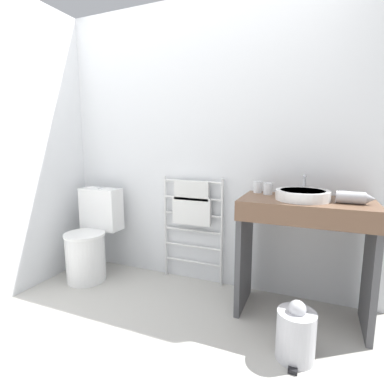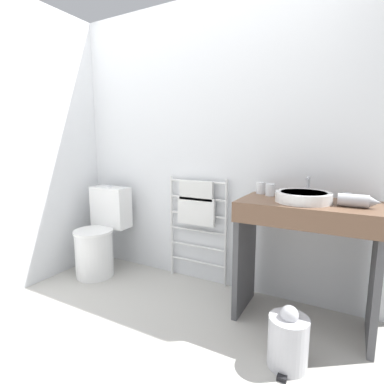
% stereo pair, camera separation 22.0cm
% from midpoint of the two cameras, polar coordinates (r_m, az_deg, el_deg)
% --- Properties ---
extents(ground_plane, '(12.00, 12.00, 0.00)m').
position_cam_midpoint_polar(ground_plane, '(2.00, -16.10, -29.87)').
color(ground_plane, '#B2AFA8').
extents(wall_back, '(2.91, 0.12, 2.44)m').
position_cam_midpoint_polar(wall_back, '(2.65, 0.30, 8.61)').
color(wall_back, silver).
rests_on(wall_back, ground_plane).
extents(wall_side, '(0.12, 1.82, 2.44)m').
position_cam_midpoint_polar(wall_side, '(3.00, -30.93, 7.39)').
color(wall_side, silver).
rests_on(wall_side, ground_plane).
extents(toilet, '(0.39, 0.51, 0.83)m').
position_cam_midpoint_polar(toilet, '(3.00, -20.69, -8.53)').
color(toilet, white).
rests_on(toilet, ground_plane).
extents(towel_radiator, '(0.57, 0.06, 0.95)m').
position_cam_midpoint_polar(towel_radiator, '(2.65, -2.41, -3.59)').
color(towel_radiator, silver).
rests_on(towel_radiator, ground_plane).
extents(vanity_counter, '(0.88, 0.49, 0.87)m').
position_cam_midpoint_polar(vanity_counter, '(2.21, 17.88, -8.82)').
color(vanity_counter, brown).
rests_on(vanity_counter, ground_plane).
extents(sink_basin, '(0.36, 0.36, 0.07)m').
position_cam_midpoint_polar(sink_basin, '(2.12, 17.55, -0.53)').
color(sink_basin, white).
rests_on(sink_basin, vanity_counter).
extents(faucet, '(0.02, 0.10, 0.15)m').
position_cam_midpoint_polar(faucet, '(2.31, 18.09, 1.70)').
color(faucet, silver).
rests_on(faucet, vanity_counter).
extents(cup_near_wall, '(0.07, 0.07, 0.09)m').
position_cam_midpoint_polar(cup_near_wall, '(2.36, 9.85, 0.93)').
color(cup_near_wall, white).
rests_on(cup_near_wall, vanity_counter).
extents(cup_near_edge, '(0.07, 0.07, 0.09)m').
position_cam_midpoint_polar(cup_near_edge, '(2.29, 11.65, 0.60)').
color(cup_near_edge, white).
rests_on(cup_near_edge, vanity_counter).
extents(hair_dryer, '(0.23, 0.17, 0.08)m').
position_cam_midpoint_polar(hair_dryer, '(2.11, 25.73, -0.97)').
color(hair_dryer, '#B7B7BC').
rests_on(hair_dryer, vanity_counter).
extents(trash_bin, '(0.22, 0.26, 0.36)m').
position_cam_midpoint_polar(trash_bin, '(1.98, 15.90, -24.61)').
color(trash_bin, silver).
rests_on(trash_bin, ground_plane).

